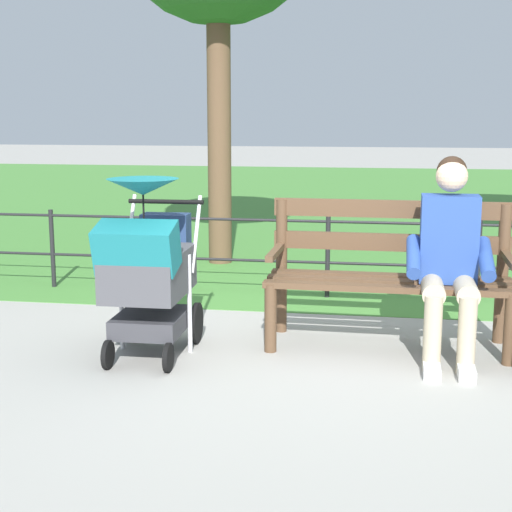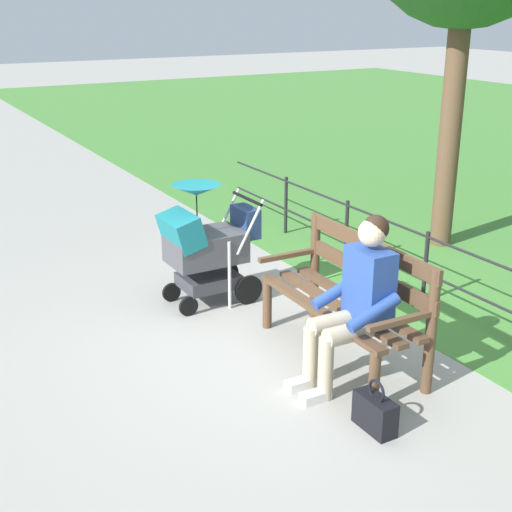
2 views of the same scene
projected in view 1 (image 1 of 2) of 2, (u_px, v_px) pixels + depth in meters
name	position (u px, v px, depth m)	size (l,w,h in m)	color
ground_plane	(313.00, 345.00, 5.14)	(60.00, 60.00, 0.00)	#9E9B93
grass_lawn	(356.00, 199.00, 13.67)	(40.00, 16.00, 0.01)	#478438
park_bench	(389.00, 268.00, 5.07)	(1.61, 0.63, 0.96)	brown
person_on_bench	(450.00, 253.00, 4.77)	(0.54, 0.74, 1.28)	tan
stroller	(149.00, 266.00, 4.79)	(0.52, 0.90, 1.15)	black
park_fence	(360.00, 250.00, 6.33)	(7.37, 0.04, 0.70)	black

